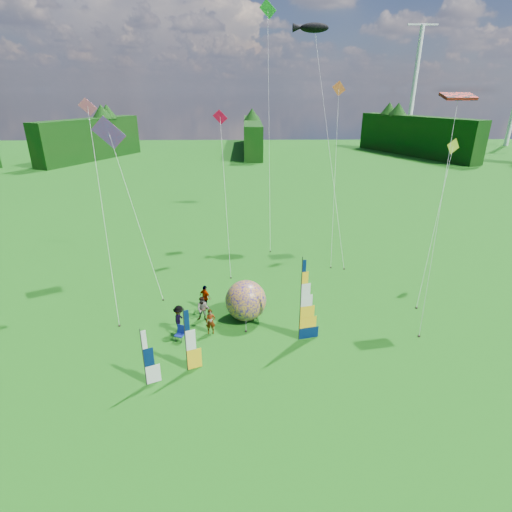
{
  "coord_description": "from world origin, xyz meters",
  "views": [
    {
      "loc": [
        -1.48,
        -16.6,
        14.08
      ],
      "look_at": [
        -1.0,
        4.0,
        5.5
      ],
      "focal_mm": 28.0,
      "sensor_mm": 36.0,
      "label": 1
    }
  ],
  "objects_px": {
    "feather_banner_main": "(301,301)",
    "side_banner_far": "(143,359)",
    "spectator_a": "(211,322)",
    "camp_chair": "(180,334)",
    "kite_whale": "(329,133)",
    "spectator_d": "(205,297)",
    "bol_inflatable": "(246,300)",
    "spectator_b": "(203,309)",
    "side_banner_left": "(185,341)",
    "spectator_c": "(179,319)"
  },
  "relations": [
    {
      "from": "feather_banner_main",
      "to": "side_banner_far",
      "type": "xyz_separation_m",
      "value": [
        -8.36,
        -3.85,
        -1.02
      ]
    },
    {
      "from": "spectator_a",
      "to": "camp_chair",
      "type": "relative_size",
      "value": 1.7
    },
    {
      "from": "side_banner_far",
      "to": "kite_whale",
      "type": "bearing_deg",
      "value": 34.69
    },
    {
      "from": "feather_banner_main",
      "to": "spectator_d",
      "type": "distance_m",
      "value": 7.42
    },
    {
      "from": "bol_inflatable",
      "to": "spectator_b",
      "type": "height_order",
      "value": "bol_inflatable"
    },
    {
      "from": "side_banner_left",
      "to": "spectator_c",
      "type": "xyz_separation_m",
      "value": [
        -0.97,
        3.73,
        -0.93
      ]
    },
    {
      "from": "spectator_d",
      "to": "kite_whale",
      "type": "height_order",
      "value": "kite_whale"
    },
    {
      "from": "feather_banner_main",
      "to": "spectator_d",
      "type": "relative_size",
      "value": 3.03
    },
    {
      "from": "feather_banner_main",
      "to": "spectator_c",
      "type": "bearing_deg",
      "value": 158.76
    },
    {
      "from": "side_banner_far",
      "to": "kite_whale",
      "type": "relative_size",
      "value": 0.15
    },
    {
      "from": "spectator_b",
      "to": "camp_chair",
      "type": "bearing_deg",
      "value": -111.42
    },
    {
      "from": "spectator_a",
      "to": "spectator_d",
      "type": "bearing_deg",
      "value": 97.71
    },
    {
      "from": "side_banner_left",
      "to": "side_banner_far",
      "type": "distance_m",
      "value": 2.27
    },
    {
      "from": "side_banner_far",
      "to": "spectator_d",
      "type": "distance_m",
      "value": 8.16
    },
    {
      "from": "side_banner_far",
      "to": "bol_inflatable",
      "type": "bearing_deg",
      "value": 27.73
    },
    {
      "from": "feather_banner_main",
      "to": "side_banner_far",
      "type": "height_order",
      "value": "feather_banner_main"
    },
    {
      "from": "feather_banner_main",
      "to": "side_banner_far",
      "type": "bearing_deg",
      "value": -168.77
    },
    {
      "from": "side_banner_left",
      "to": "side_banner_far",
      "type": "height_order",
      "value": "side_banner_left"
    },
    {
      "from": "side_banner_left",
      "to": "bol_inflatable",
      "type": "distance_m",
      "value": 6.17
    },
    {
      "from": "spectator_d",
      "to": "camp_chair",
      "type": "relative_size",
      "value": 1.8
    },
    {
      "from": "spectator_c",
      "to": "kite_whale",
      "type": "bearing_deg",
      "value": -34.04
    },
    {
      "from": "spectator_c",
      "to": "spectator_d",
      "type": "distance_m",
      "value": 3.23
    },
    {
      "from": "spectator_d",
      "to": "side_banner_far",
      "type": "bearing_deg",
      "value": 114.97
    },
    {
      "from": "bol_inflatable",
      "to": "side_banner_left",
      "type": "bearing_deg",
      "value": -121.05
    },
    {
      "from": "feather_banner_main",
      "to": "camp_chair",
      "type": "height_order",
      "value": "feather_banner_main"
    },
    {
      "from": "camp_chair",
      "to": "kite_whale",
      "type": "relative_size",
      "value": 0.05
    },
    {
      "from": "side_banner_far",
      "to": "spectator_a",
      "type": "height_order",
      "value": "side_banner_far"
    },
    {
      "from": "spectator_c",
      "to": "kite_whale",
      "type": "height_order",
      "value": "kite_whale"
    },
    {
      "from": "bol_inflatable",
      "to": "spectator_d",
      "type": "relative_size",
      "value": 1.55
    },
    {
      "from": "side_banner_left",
      "to": "spectator_b",
      "type": "bearing_deg",
      "value": 64.66
    },
    {
      "from": "side_banner_left",
      "to": "kite_whale",
      "type": "bearing_deg",
      "value": 39.64
    },
    {
      "from": "side_banner_far",
      "to": "spectator_b",
      "type": "distance_m",
      "value": 6.67
    },
    {
      "from": "bol_inflatable",
      "to": "spectator_a",
      "type": "distance_m",
      "value": 2.82
    },
    {
      "from": "spectator_c",
      "to": "spectator_d",
      "type": "bearing_deg",
      "value": -21.42
    },
    {
      "from": "feather_banner_main",
      "to": "kite_whale",
      "type": "distance_m",
      "value": 18.83
    },
    {
      "from": "camp_chair",
      "to": "spectator_b",
      "type": "bearing_deg",
      "value": 83.53
    },
    {
      "from": "bol_inflatable",
      "to": "spectator_d",
      "type": "bearing_deg",
      "value": 153.49
    },
    {
      "from": "spectator_d",
      "to": "kite_whale",
      "type": "relative_size",
      "value": 0.08
    },
    {
      "from": "spectator_b",
      "to": "camp_chair",
      "type": "height_order",
      "value": "spectator_b"
    },
    {
      "from": "spectator_b",
      "to": "side_banner_far",
      "type": "bearing_deg",
      "value": -104.67
    },
    {
      "from": "side_banner_left",
      "to": "side_banner_far",
      "type": "xyz_separation_m",
      "value": [
        -1.96,
        -1.12,
        -0.23
      ]
    },
    {
      "from": "spectator_b",
      "to": "feather_banner_main",
      "type": "bearing_deg",
      "value": -15.51
    },
    {
      "from": "spectator_c",
      "to": "camp_chair",
      "type": "bearing_deg",
      "value": -169.28
    },
    {
      "from": "side_banner_left",
      "to": "kite_whale",
      "type": "xyz_separation_m",
      "value": [
        10.69,
        19.26,
        8.73
      ]
    },
    {
      "from": "side_banner_left",
      "to": "camp_chair",
      "type": "xyz_separation_m",
      "value": [
        -0.83,
        2.78,
        -1.37
      ]
    },
    {
      "from": "spectator_a",
      "to": "spectator_d",
      "type": "distance_m",
      "value": 3.16
    },
    {
      "from": "bol_inflatable",
      "to": "camp_chair",
      "type": "xyz_separation_m",
      "value": [
        -4.01,
        -2.49,
        -0.86
      ]
    },
    {
      "from": "feather_banner_main",
      "to": "spectator_c",
      "type": "height_order",
      "value": "feather_banner_main"
    },
    {
      "from": "bol_inflatable",
      "to": "spectator_b",
      "type": "relative_size",
      "value": 1.57
    },
    {
      "from": "feather_banner_main",
      "to": "spectator_a",
      "type": "distance_m",
      "value": 5.77
    }
  ]
}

